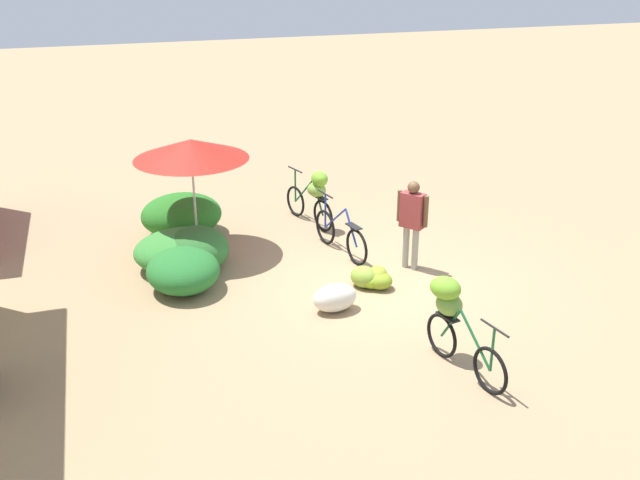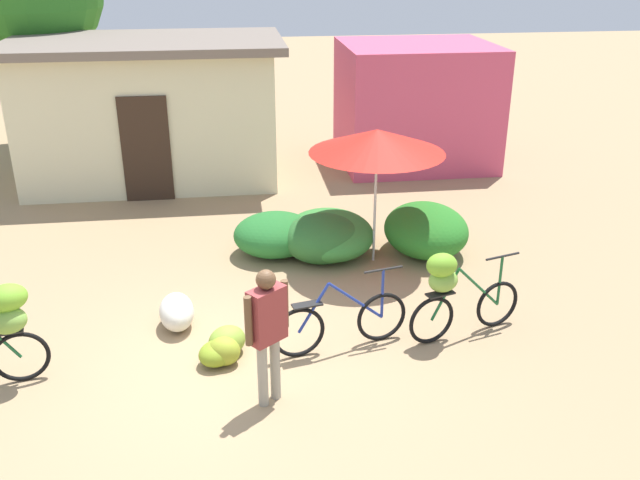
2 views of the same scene
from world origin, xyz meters
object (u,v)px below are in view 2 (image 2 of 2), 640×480
object	(u,v)px
building_low	(151,110)
shop_pink	(415,104)
market_umbrella	(377,141)
produce_sack	(177,312)
person_vendor	(267,324)
bicycle_near_pile	(341,322)
banana_pile_on_ground	(223,348)
bicycle_center_loaded	(452,288)

from	to	relation	value
building_low	shop_pink	xyz separation A→B (m)	(5.65, 0.44, -0.14)
shop_pink	market_umbrella	bearing A→B (deg)	-110.92
building_low	market_umbrella	xyz separation A→B (m)	(3.69, -4.67, 0.48)
shop_pink	produce_sack	bearing A→B (deg)	-125.75
shop_pink	person_vendor	bearing A→B (deg)	-114.08
shop_pink	person_vendor	xyz separation A→B (m)	(-3.80, -8.51, -0.33)
bicycle_near_pile	produce_sack	size ratio (longest dim) A/B	2.44
building_low	person_vendor	distance (m)	8.29
market_umbrella	banana_pile_on_ground	size ratio (longest dim) A/B	2.58
market_umbrella	bicycle_center_loaded	bearing A→B (deg)	-78.83
market_umbrella	person_vendor	bearing A→B (deg)	-118.55
shop_pink	bicycle_near_pile	world-z (taller)	shop_pink
shop_pink	banana_pile_on_ground	world-z (taller)	shop_pink
bicycle_near_pile	produce_sack	xyz separation A→B (m)	(-2.02, 0.78, -0.14)
shop_pink	bicycle_near_pile	distance (m)	8.14
produce_sack	banana_pile_on_ground	bearing A→B (deg)	-55.59
building_low	bicycle_near_pile	xyz separation A→B (m)	(2.78, -7.12, -1.08)
bicycle_near_pile	building_low	bearing A→B (deg)	111.34
produce_sack	bicycle_center_loaded	bearing A→B (deg)	-11.79
bicycle_near_pile	person_vendor	world-z (taller)	person_vendor
banana_pile_on_ground	produce_sack	size ratio (longest dim) A/B	1.16
shop_pink	market_umbrella	size ratio (longest dim) A/B	1.53
building_low	bicycle_center_loaded	distance (m)	8.22
produce_sack	person_vendor	size ratio (longest dim) A/B	0.44
market_umbrella	bicycle_center_loaded	size ratio (longest dim) A/B	1.33
shop_pink	bicycle_near_pile	bearing A→B (deg)	-110.75
shop_pink	produce_sack	distance (m)	8.42
banana_pile_on_ground	produce_sack	xyz separation A→B (m)	(-0.58, 0.85, 0.06)
building_low	market_umbrella	world-z (taller)	building_low
market_umbrella	shop_pink	bearing A→B (deg)	69.08
shop_pink	person_vendor	size ratio (longest dim) A/B	2.03
building_low	bicycle_near_pile	distance (m)	7.72
shop_pink	person_vendor	world-z (taller)	shop_pink
produce_sack	person_vendor	bearing A→B (deg)	-58.07
bicycle_near_pile	bicycle_center_loaded	bearing A→B (deg)	2.86
building_low	produce_sack	world-z (taller)	building_low
bicycle_center_loaded	produce_sack	xyz separation A→B (m)	(-3.40, 0.71, -0.48)
building_low	market_umbrella	distance (m)	5.97
shop_pink	bicycle_center_loaded	size ratio (longest dim) A/B	2.04
building_low	produce_sack	distance (m)	6.50
market_umbrella	person_vendor	xyz separation A→B (m)	(-1.85, -3.40, -0.95)
bicycle_center_loaded	building_low	bearing A→B (deg)	120.55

